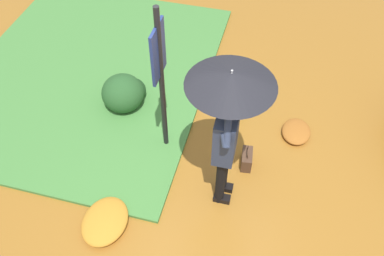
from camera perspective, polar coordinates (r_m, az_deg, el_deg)
name	(u,v)px	position (r m, az deg, el deg)	size (l,w,h in m)	color
ground_plane	(211,187)	(5.54, 2.74, -8.28)	(18.00, 18.00, 0.00)	#9E6623
grass_verge	(89,73)	(7.24, -14.20, 7.52)	(4.80, 4.00, 0.05)	#47843D
person_with_umbrella	(228,109)	(4.32, 5.13, 2.68)	(0.96, 0.96, 2.04)	black
info_sign_post	(160,69)	(4.94, -4.52, 8.25)	(0.44, 0.07, 2.30)	black
handbag	(247,159)	(5.70, 7.67, -4.30)	(0.31, 0.17, 0.37)	#4C3323
trash_bin	(237,86)	(6.23, 6.38, 5.84)	(0.42, 0.42, 0.83)	#2D5138
shrub_cluster	(125,93)	(6.39, -9.38, 4.91)	(0.71, 0.65, 0.58)	#285628
leaf_pile_by_bench	(105,221)	(5.31, -12.10, -12.63)	(0.70, 0.56, 0.15)	#C68428
leaf_pile_far_path	(296,131)	(6.25, 14.39, -0.47)	(0.52, 0.42, 0.12)	#A86023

